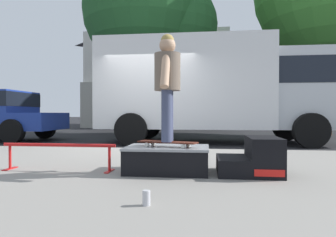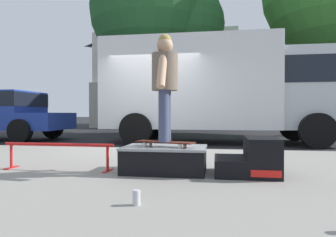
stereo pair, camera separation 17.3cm
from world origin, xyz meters
name	(u,v)px [view 1 (the left image)]	position (x,y,z in m)	size (l,w,h in m)	color
ground_plane	(141,151)	(0.00, 0.00, 0.00)	(140.00, 140.00, 0.00)	black
sidewalk_slab	(97,172)	(0.00, -3.00, 0.06)	(50.00, 5.00, 0.12)	gray
skate_box	(167,158)	(1.03, -3.19, 0.30)	(1.07, 0.73, 0.33)	black
kicker_ramp	(254,159)	(2.12, -3.19, 0.31)	(0.77, 0.73, 0.47)	black
grind_rail	(59,150)	(-0.44, -3.25, 0.39)	(1.57, 0.28, 0.36)	red
skateboard	(167,142)	(1.03, -3.23, 0.51)	(0.80, 0.42, 0.07)	#4C1E14
skater_kid	(167,78)	(1.03, -3.23, 1.33)	(0.33, 0.71, 1.38)	#3F4766
soda_can	(146,198)	(1.03, -4.65, 0.18)	(0.07, 0.07, 0.13)	silver
box_truck	(217,87)	(1.87, 2.20, 1.70)	(6.91, 2.63, 3.05)	white
street_tree_main	(151,14)	(-0.83, 5.95, 5.19)	(5.80, 5.27, 7.99)	brown
house_behind	(163,67)	(-1.57, 14.79, 4.24)	(9.54, 8.23, 8.40)	silver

